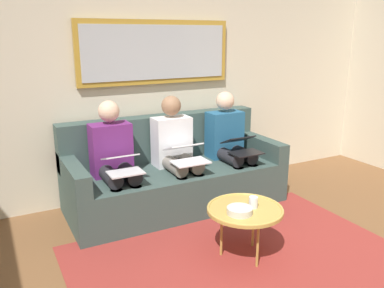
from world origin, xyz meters
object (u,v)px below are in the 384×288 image
at_px(framed_mirror, 156,52).
at_px(coffee_table, 245,210).
at_px(laptop_silver, 123,164).
at_px(laptop_white, 186,153).
at_px(person_right, 114,158).
at_px(cup, 253,202).
at_px(person_left, 229,142).
at_px(couch, 173,175).
at_px(bowl, 240,211).
at_px(laptop_black, 242,145).
at_px(person_middle, 176,149).

relative_size(framed_mirror, coffee_table, 2.81).
bearing_deg(laptop_silver, coffee_table, 127.23).
relative_size(coffee_table, laptop_silver, 1.75).
xyz_separation_m(laptop_white, laptop_silver, (0.64, 0.01, -0.00)).
bearing_deg(person_right, laptop_white, 159.92).
bearing_deg(cup, person_left, -114.30).
xyz_separation_m(couch, person_right, (0.64, 0.07, 0.30)).
height_order(framed_mirror, coffee_table, framed_mirror).
xyz_separation_m(couch, person_left, (-0.64, 0.07, 0.30)).
bearing_deg(laptop_white, framed_mirror, -90.00).
relative_size(cup, person_right, 0.08).
bearing_deg(framed_mirror, laptop_white, 90.00).
relative_size(coffee_table, bowl, 3.07).
distance_m(cup, laptop_black, 1.08).
bearing_deg(laptop_silver, framed_mirror, -132.43).
xyz_separation_m(couch, person_middle, (0.00, 0.07, 0.30)).
height_order(bowl, person_right, person_right).
distance_m(framed_mirror, laptop_silver, 1.32).
relative_size(cup, laptop_black, 0.25).
relative_size(framed_mirror, person_right, 1.48).
height_order(person_left, person_middle, same).
bearing_deg(laptop_black, person_right, -10.37).
height_order(framed_mirror, person_left, framed_mirror).
xyz_separation_m(framed_mirror, coffee_table, (-0.05, 1.61, -1.15)).
distance_m(bowl, laptop_black, 1.20).
distance_m(person_middle, laptop_white, 0.23).
bearing_deg(framed_mirror, person_left, 144.47).
xyz_separation_m(couch, laptop_black, (-0.64, 0.30, 0.31)).
distance_m(couch, bowl, 1.28).
distance_m(framed_mirror, coffee_table, 1.97).
xyz_separation_m(cup, laptop_black, (-0.53, -0.93, 0.16)).
xyz_separation_m(coffee_table, bowl, (0.09, 0.06, 0.04)).
distance_m(coffee_table, person_left, 1.31).
relative_size(couch, person_middle, 1.93).
distance_m(couch, person_left, 0.71).
bearing_deg(laptop_white, person_left, -159.92).
distance_m(coffee_table, laptop_white, 0.94).
bearing_deg(laptop_silver, person_right, -90.00).
xyz_separation_m(person_middle, person_right, (0.64, 0.00, 0.00)).
bearing_deg(bowl, laptop_silver, -58.24).
bearing_deg(laptop_black, bowl, 54.93).
bearing_deg(bowl, coffee_table, -147.49).
bearing_deg(laptop_black, coffee_table, 57.11).
bearing_deg(framed_mirror, person_right, 35.53).
height_order(coffee_table, laptop_silver, laptop_silver).
relative_size(framed_mirror, laptop_black, 4.65).
distance_m(coffee_table, cup, 0.09).
xyz_separation_m(coffee_table, person_right, (0.69, -1.15, 0.21)).
height_order(couch, framed_mirror, framed_mirror).
xyz_separation_m(coffee_table, laptop_black, (-0.59, -0.91, 0.22)).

